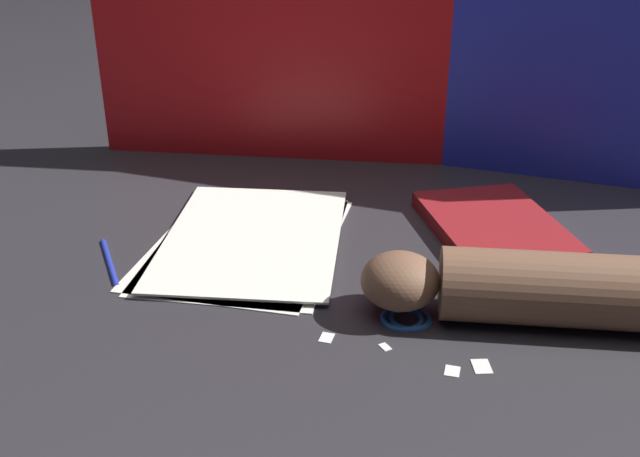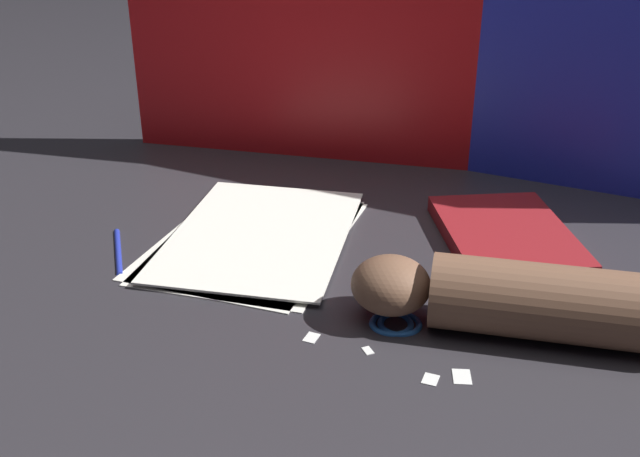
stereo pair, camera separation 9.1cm
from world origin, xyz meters
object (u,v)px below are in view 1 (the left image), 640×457
scissors (402,302)px  hand_forearm (522,287)px  book_closed (494,227)px  paper_stack (249,240)px

scissors → hand_forearm: size_ratio=0.50×
scissors → hand_forearm: bearing=-2.3°
book_closed → paper_stack: bearing=-164.8°
paper_stack → book_closed: 0.34m
scissors → hand_forearm: 0.14m
paper_stack → scissors: size_ratio=2.00×
book_closed → scissors: 0.24m
book_closed → hand_forearm: size_ratio=0.79×
paper_stack → hand_forearm: 0.37m
book_closed → scissors: size_ratio=1.60×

